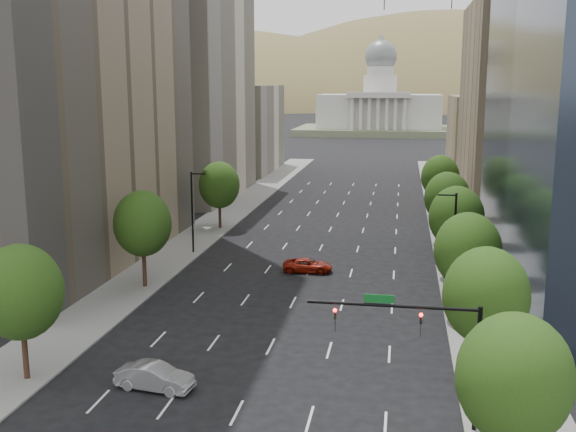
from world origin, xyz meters
The scene contains 22 objects.
sidewalk_left centered at (-15.50, 60.00, 0.07)m, with size 6.00×200.00×0.15m, color slate.
sidewalk_right centered at (15.50, 60.00, 0.07)m, with size 6.00×200.00×0.15m, color slate.
midrise_cream_left centered at (-25.00, 103.00, 17.50)m, with size 14.00×30.00×35.00m, color beige.
filler_left centered at (-25.00, 136.00, 9.00)m, with size 14.00×26.00×18.00m, color beige.
parking_tan_right centered at (25.00, 100.00, 15.00)m, with size 14.00×30.00×30.00m, color #8C7759.
filler_right centered at (25.00, 133.00, 8.00)m, with size 14.00×26.00×16.00m, color #8C7759.
tree_right_0 centered at (14.00, 25.00, 5.39)m, with size 5.20×5.20×8.39m.
tree_right_1 centered at (14.00, 36.00, 5.75)m, with size 5.20×5.20×8.75m.
tree_right_2 centered at (14.00, 48.00, 5.60)m, with size 5.20×5.20×8.61m.
tree_right_3 centered at (14.00, 60.00, 5.89)m, with size 5.20×5.20×8.89m.
tree_right_4 centered at (14.00, 74.00, 5.46)m, with size 5.20×5.20×8.46m.
tree_right_5 centered at (14.00, 90.00, 5.75)m, with size 5.20×5.20×8.75m.
tree_left_0 centered at (-14.00, 32.00, 5.75)m, with size 5.20×5.20×8.75m.
tree_left_1 centered at (-14.00, 52.00, 5.96)m, with size 5.20×5.20×8.97m.
tree_left_2 centered at (-14.00, 78.00, 5.68)m, with size 5.20×5.20×8.68m.
streetlight_rn centered at (13.44, 55.00, 4.84)m, with size 1.70×0.20×9.00m.
streetlight_ln centered at (-13.44, 65.00, 4.84)m, with size 1.70×0.20×9.00m.
traffic_signal centered at (10.53, 30.00, 5.17)m, with size 9.12×0.40×7.38m.
capitol centered at (0.00, 249.71, 8.58)m, with size 60.00×40.00×35.20m.
foothills centered at (34.67, 599.39, -37.78)m, with size 720.00×413.00×263.00m.
car_silver centered at (-5.62, 32.11, 0.79)m, with size 1.68×4.82×1.59m, color #95969A.
car_red_far centered at (-0.09, 59.66, 0.67)m, with size 2.24×4.85×1.35m, color maroon.
Camera 1 is at (8.76, -4.54, 18.26)m, focal length 42.36 mm.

